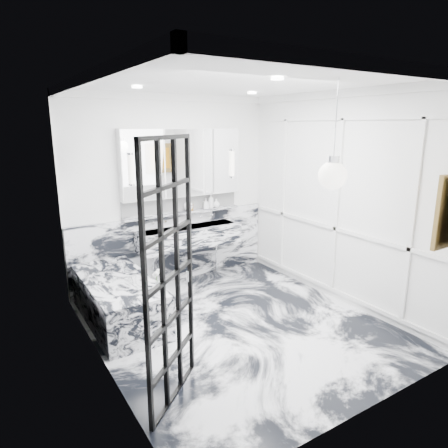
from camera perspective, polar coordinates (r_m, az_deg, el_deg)
floor at (r=5.00m, az=2.05°, el=-14.29°), size 3.60×3.60×0.00m
ceiling at (r=4.42m, az=2.39°, el=19.59°), size 3.60×3.60×0.00m
wall_back at (r=6.05m, az=-7.45°, el=4.67°), size 3.60×0.00×3.60m
wall_front at (r=3.24m, az=20.49°, el=-4.32°), size 3.60×0.00×3.60m
wall_left at (r=3.86m, az=-17.82°, el=-1.19°), size 0.00×3.60×3.60m
wall_right at (r=5.55m, az=16.02°, el=3.40°), size 0.00×3.60×3.60m
marble_clad_back at (r=6.23m, az=-7.10°, el=-3.32°), size 3.18×0.05×1.05m
marble_clad_left at (r=3.88m, az=-17.54°, el=-2.02°), size 0.02×3.56×2.68m
panel_molding at (r=5.56m, az=15.81°, el=2.37°), size 0.03×3.40×2.30m
soap_bottle_a at (r=6.29m, az=-1.89°, el=3.31°), size 0.09×0.09×0.23m
soap_bottle_b at (r=6.25m, az=-2.61°, el=2.95°), size 0.09×0.09×0.17m
soap_bottle_c at (r=6.35m, az=-1.13°, el=3.00°), size 0.14×0.14×0.14m
face_pot at (r=6.11m, az=-5.13°, el=2.58°), size 0.14×0.14×0.14m
amber_bottle at (r=6.14m, az=-4.61°, el=2.41°), size 0.04×0.04×0.10m
flower_vase at (r=4.60m, az=-9.26°, el=-8.69°), size 0.08×0.08×0.12m
crittall_door at (r=3.38m, az=-7.68°, el=-7.50°), size 0.69×0.61×2.27m
pendant_light at (r=3.61m, az=15.25°, el=6.69°), size 0.25×0.25×0.25m
trough_sink at (r=6.05m, az=-4.98°, el=-1.78°), size 1.60×0.45×0.30m
ledge at (r=6.11m, az=-5.76°, el=1.65°), size 1.90×0.14×0.04m
subway_tile at (r=6.13m, az=-6.05°, el=2.98°), size 1.90×0.03×0.23m
mirror_cabinet at (r=6.00m, az=-5.95°, el=8.67°), size 1.90×0.16×1.00m
sconce_left at (r=5.60m, az=-13.12°, el=7.60°), size 0.07×0.07×0.40m
sconce_right at (r=6.32m, az=1.19°, el=8.65°), size 0.07×0.07×0.40m
bathtub at (r=5.16m, az=-14.82°, el=-10.44°), size 0.75×1.65×0.55m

